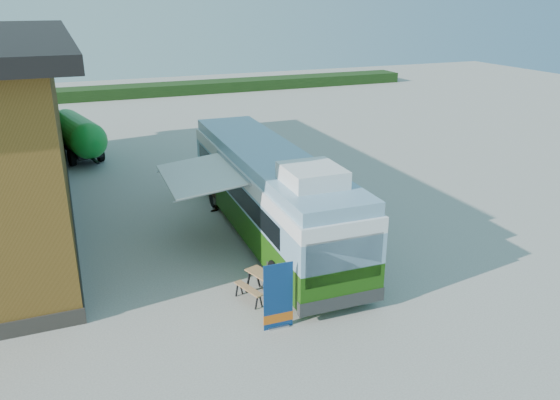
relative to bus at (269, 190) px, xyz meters
name	(u,v)px	position (x,y,z in m)	size (l,w,h in m)	color
ground	(293,282)	(-0.59, -3.78, -1.88)	(100.00, 100.00, 0.00)	#BCB7AD
hedge	(216,86)	(7.41, 34.22, -1.38)	(40.00, 3.00, 1.00)	#264419
bus	(269,190)	(0.00, 0.00, 0.00)	(2.97, 12.85, 3.93)	#2A6010
awning	(205,170)	(-2.38, 0.24, 0.99)	(2.74, 4.36, 0.52)	white
banner	(278,302)	(-2.04, -6.06, -1.05)	(0.88, 0.19, 2.02)	navy
picnic_table	(263,279)	(-1.84, -4.24, -1.31)	(1.65, 1.55, 0.77)	tan
person_a	(244,198)	(-0.44, 1.83, -0.90)	(0.71, 0.47, 1.95)	#999999
person_b	(213,192)	(-1.32, 3.41, -1.04)	(0.81, 0.63, 1.67)	#999999
slurry_tanker	(77,134)	(-6.29, 14.25, -0.45)	(2.96, 6.61, 2.49)	green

